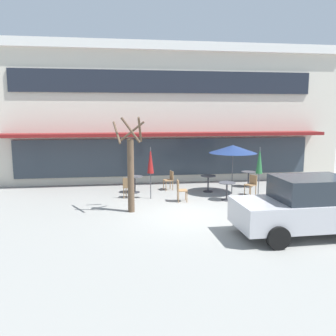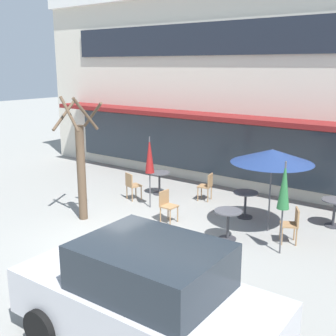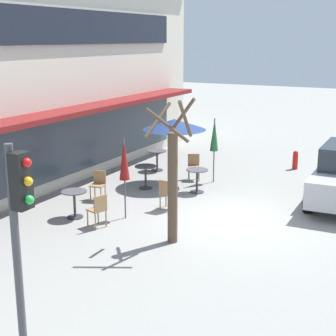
{
  "view_description": "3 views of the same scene",
  "coord_description": "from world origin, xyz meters",
  "px_view_note": "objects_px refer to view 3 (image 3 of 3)",
  "views": [
    {
      "loc": [
        -2.55,
        -12.07,
        3.62
      ],
      "look_at": [
        -0.34,
        3.15,
        1.21
      ],
      "focal_mm": 38.0,
      "sensor_mm": 36.0,
      "label": 1
    },
    {
      "loc": [
        6.62,
        -6.95,
        4.27
      ],
      "look_at": [
        -0.6,
        2.76,
        1.3
      ],
      "focal_mm": 45.0,
      "sensor_mm": 36.0,
      "label": 2
    },
    {
      "loc": [
        -12.44,
        -4.58,
        4.78
      ],
      "look_at": [
        0.67,
        2.23,
        1.05
      ],
      "focal_mm": 55.0,
      "sensor_mm": 36.0,
      "label": 3
    }
  ],
  "objects_px": {
    "cafe_table_mid_patio": "(197,177)",
    "patio_umbrella_green_folded": "(174,124)",
    "cafe_chair_0": "(98,208)",
    "traffic_light_pole": "(19,222)",
    "fire_hydrant": "(295,160)",
    "cafe_chair_1": "(99,183)",
    "cafe_chair_2": "(167,192)",
    "cafe_chair_3": "(194,165)",
    "cafe_table_near_wall": "(146,173)",
    "patio_umbrella_cream_folded": "(124,160)",
    "street_tree": "(173,178)",
    "cafe_table_streetside": "(74,200)",
    "patio_umbrella_corner_open": "(214,135)",
    "cafe_table_by_tree": "(157,157)"
  },
  "relations": [
    {
      "from": "cafe_table_streetside",
      "to": "traffic_light_pole",
      "type": "distance_m",
      "value": 6.85
    },
    {
      "from": "cafe_table_streetside",
      "to": "traffic_light_pole",
      "type": "xyz_separation_m",
      "value": [
        -5.63,
        -3.47,
        1.78
      ]
    },
    {
      "from": "cafe_chair_2",
      "to": "fire_hydrant",
      "type": "bearing_deg",
      "value": -18.01
    },
    {
      "from": "cafe_table_near_wall",
      "to": "cafe_table_by_tree",
      "type": "relative_size",
      "value": 1.0
    },
    {
      "from": "street_tree",
      "to": "traffic_light_pole",
      "type": "relative_size",
      "value": 1.02
    },
    {
      "from": "cafe_chair_0",
      "to": "traffic_light_pole",
      "type": "height_order",
      "value": "traffic_light_pole"
    },
    {
      "from": "cafe_table_near_wall",
      "to": "fire_hydrant",
      "type": "bearing_deg",
      "value": -37.49
    },
    {
      "from": "cafe_table_mid_patio",
      "to": "cafe_chair_1",
      "type": "height_order",
      "value": "cafe_chair_1"
    },
    {
      "from": "traffic_light_pole",
      "to": "cafe_chair_3",
      "type": "bearing_deg",
      "value": 11.73
    },
    {
      "from": "cafe_chair_0",
      "to": "cafe_chair_2",
      "type": "distance_m",
      "value": 2.28
    },
    {
      "from": "patio_umbrella_green_folded",
      "to": "cafe_chair_2",
      "type": "relative_size",
      "value": 2.47
    },
    {
      "from": "patio_umbrella_cream_folded",
      "to": "cafe_table_near_wall",
      "type": "bearing_deg",
      "value": 18.86
    },
    {
      "from": "cafe_table_near_wall",
      "to": "patio_umbrella_cream_folded",
      "type": "xyz_separation_m",
      "value": [
        -2.74,
        -0.94,
        1.11
      ]
    },
    {
      "from": "cafe_chair_0",
      "to": "fire_hydrant",
      "type": "height_order",
      "value": "cafe_chair_0"
    },
    {
      "from": "patio_umbrella_green_folded",
      "to": "cafe_chair_1",
      "type": "relative_size",
      "value": 2.47
    },
    {
      "from": "cafe_table_streetside",
      "to": "fire_hydrant",
      "type": "bearing_deg",
      "value": -26.15
    },
    {
      "from": "cafe_chair_0",
      "to": "cafe_table_streetside",
      "type": "bearing_deg",
      "value": 71.82
    },
    {
      "from": "cafe_chair_0",
      "to": "street_tree",
      "type": "distance_m",
      "value": 2.39
    },
    {
      "from": "cafe_table_mid_patio",
      "to": "patio_umbrella_green_folded",
      "type": "bearing_deg",
      "value": 62.01
    },
    {
      "from": "cafe_table_streetside",
      "to": "cafe_chair_1",
      "type": "bearing_deg",
      "value": 12.27
    },
    {
      "from": "street_tree",
      "to": "traffic_light_pole",
      "type": "bearing_deg",
      "value": -176.62
    },
    {
      "from": "patio_umbrella_cream_folded",
      "to": "cafe_chair_3",
      "type": "relative_size",
      "value": 2.47
    },
    {
      "from": "cafe_table_by_tree",
      "to": "cafe_chair_0",
      "type": "distance_m",
      "value": 6.11
    },
    {
      "from": "cafe_chair_1",
      "to": "cafe_table_streetside",
      "type": "bearing_deg",
      "value": -167.73
    },
    {
      "from": "cafe_table_near_wall",
      "to": "cafe_chair_1",
      "type": "bearing_deg",
      "value": 158.34
    },
    {
      "from": "patio_umbrella_corner_open",
      "to": "cafe_table_streetside",
      "type": "bearing_deg",
      "value": 158.69
    },
    {
      "from": "patio_umbrella_green_folded",
      "to": "cafe_chair_0",
      "type": "bearing_deg",
      "value": -178.16
    },
    {
      "from": "street_tree",
      "to": "cafe_chair_3",
      "type": "bearing_deg",
      "value": 19.55
    },
    {
      "from": "cafe_table_near_wall",
      "to": "fire_hydrant",
      "type": "height_order",
      "value": "cafe_table_near_wall"
    },
    {
      "from": "fire_hydrant",
      "to": "cafe_chair_1",
      "type": "bearing_deg",
      "value": 146.14
    },
    {
      "from": "cafe_table_by_tree",
      "to": "cafe_chair_1",
      "type": "relative_size",
      "value": 0.85
    },
    {
      "from": "cafe_table_streetside",
      "to": "patio_umbrella_green_folded",
      "type": "relative_size",
      "value": 0.35
    },
    {
      "from": "cafe_table_near_wall",
      "to": "cafe_chair_3",
      "type": "relative_size",
      "value": 0.85
    },
    {
      "from": "street_tree",
      "to": "cafe_table_by_tree",
      "type": "bearing_deg",
      "value": 31.71
    },
    {
      "from": "cafe_chair_0",
      "to": "traffic_light_pole",
      "type": "distance_m",
      "value": 6.1
    },
    {
      "from": "cafe_chair_2",
      "to": "cafe_table_by_tree",
      "type": "bearing_deg",
      "value": 32.2
    },
    {
      "from": "cafe_table_by_tree",
      "to": "cafe_table_near_wall",
      "type": "bearing_deg",
      "value": -160.44
    },
    {
      "from": "patio_umbrella_cream_folded",
      "to": "cafe_table_mid_patio",
      "type": "bearing_deg",
      "value": -13.38
    },
    {
      "from": "traffic_light_pole",
      "to": "fire_hydrant",
      "type": "height_order",
      "value": "traffic_light_pole"
    },
    {
      "from": "patio_umbrella_corner_open",
      "to": "fire_hydrant",
      "type": "bearing_deg",
      "value": -33.32
    },
    {
      "from": "cafe_chair_2",
      "to": "patio_umbrella_green_folded",
      "type": "bearing_deg",
      "value": 22.55
    },
    {
      "from": "patio_umbrella_cream_folded",
      "to": "cafe_chair_1",
      "type": "distance_m",
      "value": 2.22
    },
    {
      "from": "patio_umbrella_green_folded",
      "to": "cafe_chair_3",
      "type": "xyz_separation_m",
      "value": [
        0.77,
        -0.37,
        -1.5
      ]
    },
    {
      "from": "cafe_table_streetside",
      "to": "fire_hydrant",
      "type": "relative_size",
      "value": 1.08
    },
    {
      "from": "patio_umbrella_corner_open",
      "to": "street_tree",
      "type": "distance_m",
      "value": 5.51
    },
    {
      "from": "street_tree",
      "to": "patio_umbrella_green_folded",
      "type": "bearing_deg",
      "value": 26.38
    },
    {
      "from": "street_tree",
      "to": "traffic_light_pole",
      "type": "xyz_separation_m",
      "value": [
        -5.33,
        -0.31,
        0.7
      ]
    },
    {
      "from": "cafe_table_near_wall",
      "to": "cafe_chair_2",
      "type": "distance_m",
      "value": 2.27
    },
    {
      "from": "cafe_chair_3",
      "to": "street_tree",
      "type": "bearing_deg",
      "value": -160.45
    },
    {
      "from": "cafe_table_streetside",
      "to": "patio_umbrella_corner_open",
      "type": "bearing_deg",
      "value": -21.31
    }
  ]
}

